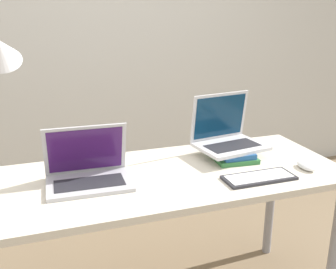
{
  "coord_description": "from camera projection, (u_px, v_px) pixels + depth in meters",
  "views": [
    {
      "loc": [
        -0.48,
        -1.19,
        1.42
      ],
      "look_at": [
        0.03,
        0.33,
        0.91
      ],
      "focal_mm": 42.0,
      "sensor_mm": 36.0,
      "label": 1
    }
  ],
  "objects": [
    {
      "name": "desk",
      "position": [
        161.0,
        191.0,
        1.75
      ],
      "size": [
        1.65,
        0.65,
        0.73
      ],
      "color": "beige",
      "rests_on": "ground_plane"
    },
    {
      "name": "laptop_left",
      "position": [
        88.0,
        172.0,
        1.62
      ],
      "size": [
        0.35,
        0.25,
        0.24
      ],
      "color": "#B2B2B7",
      "rests_on": "desk"
    },
    {
      "name": "laptop_on_books",
      "position": [
        227.0,
        136.0,
        1.92
      ],
      "size": [
        0.35,
        0.29,
        0.25
      ],
      "color": "silver",
      "rests_on": "book_stack"
    },
    {
      "name": "mouse",
      "position": [
        306.0,
        166.0,
        1.78
      ],
      "size": [
        0.06,
        0.11,
        0.03
      ],
      "color": "white",
      "rests_on": "desk"
    },
    {
      "name": "wall_back",
      "position": [
        97.0,
        20.0,
        2.89
      ],
      "size": [
        8.0,
        0.05,
        2.7
      ],
      "color": "silver",
      "rests_on": "ground_plane"
    },
    {
      "name": "wireless_keyboard",
      "position": [
        259.0,
        178.0,
        1.67
      ],
      "size": [
        0.31,
        0.13,
        0.01
      ],
      "color": "#28282D",
      "rests_on": "desk"
    },
    {
      "name": "book_stack",
      "position": [
        232.0,
        154.0,
        1.91
      ],
      "size": [
        0.21,
        0.27,
        0.05
      ],
      "color": "#33753D",
      "rests_on": "desk"
    }
  ]
}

